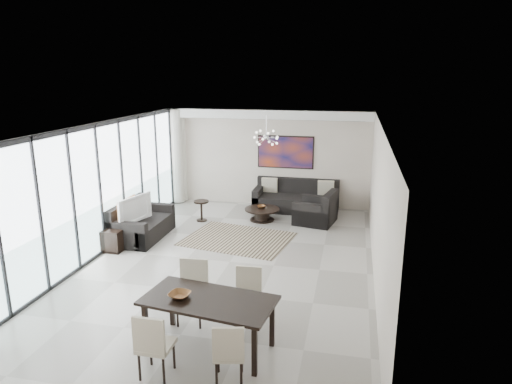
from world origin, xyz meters
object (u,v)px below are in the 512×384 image
(tv_console, at_px, (126,232))
(television, at_px, (132,209))
(dining_table, at_px, (209,304))
(sofa_main, at_px, (296,200))
(coffee_table, at_px, (262,214))

(tv_console, bearing_deg, television, 24.15)
(dining_table, bearing_deg, sofa_main, 87.20)
(sofa_main, distance_m, dining_table, 7.20)
(coffee_table, xyz_separation_m, sofa_main, (0.79, 1.14, 0.11))
(coffee_table, xyz_separation_m, television, (-2.71, -2.22, 0.63))
(tv_console, height_order, television, television)
(coffee_table, height_order, television, television)
(sofa_main, bearing_deg, television, -136.16)
(coffee_table, distance_m, television, 3.56)
(sofa_main, relative_size, dining_table, 1.22)
(sofa_main, bearing_deg, dining_table, -92.80)
(tv_console, distance_m, dining_table, 5.02)
(tv_console, relative_size, dining_table, 0.80)
(dining_table, bearing_deg, television, 129.59)
(sofa_main, height_order, tv_console, sofa_main)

